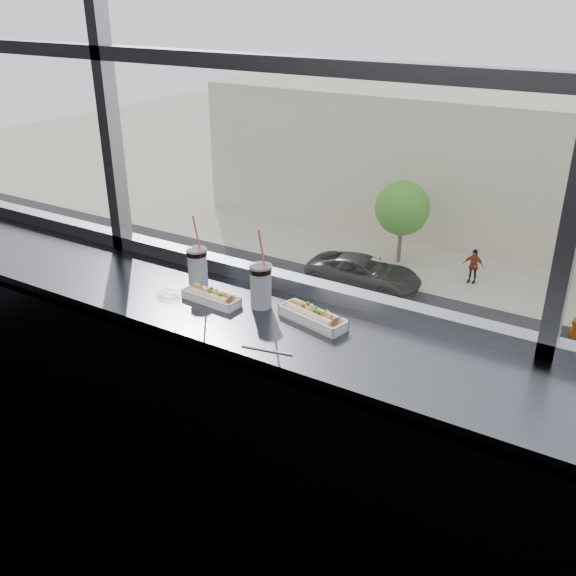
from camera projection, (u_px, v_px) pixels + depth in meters
The scene contains 15 objects.
wall_back_lower at pixel (297, 399), 2.92m from camera, with size 6.00×6.00×0.00m, color black.
counter at pixel (261, 323), 2.49m from camera, with size 6.00×0.55×0.06m, color #4E5158.
counter_fascia at pixel (228, 466), 2.51m from camera, with size 6.00×0.04×1.04m, color #4E5158.
hotdog_tray_left at pixel (211, 296), 2.58m from camera, with size 0.26×0.10×0.06m.
hotdog_tray_right at pixel (313, 316), 2.42m from camera, with size 0.30×0.15×0.07m.
soda_cup_left at pixel (198, 266), 2.68m from camera, with size 0.09×0.09×0.33m.
soda_cup_right at pixel (261, 284), 2.51m from camera, with size 0.09×0.09×0.34m.
loose_straw at pixel (267, 350), 2.24m from camera, with size 0.01×0.01×0.19m, color white.
wrapper at pixel (168, 294), 2.63m from camera, with size 0.11×0.08×0.03m, color silver.
car_near_c at pixel (512, 410), 20.41m from camera, with size 6.19×2.58×2.06m, color #AE091B.
car_near_b at pixel (325, 355), 23.66m from camera, with size 5.61×2.34×1.87m, color black.
car_near_a at pixel (172, 303), 27.07m from camera, with size 6.96×2.90×2.32m, color #9299A8.
car_far_a at pixel (364, 268), 30.85m from camera, with size 6.16×2.57×2.05m, color black.
pedestrian_a at pixel (474, 263), 31.46m from camera, with size 0.93×0.70×2.10m, color #66605B.
tree_left at pixel (402, 208), 33.04m from camera, with size 2.85×2.85×4.46m.
Camera 1 is at (1.24, -0.60, 2.25)m, focal length 40.00 mm.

